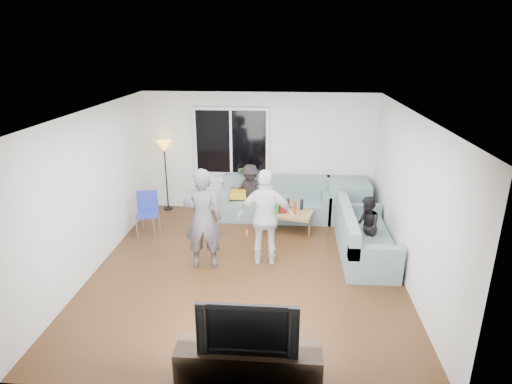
# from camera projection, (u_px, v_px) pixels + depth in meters

# --- Properties ---
(floor) EXTENTS (5.00, 5.50, 0.04)m
(floor) POSITION_uv_depth(u_px,v_px,m) (247.00, 270.00, 7.18)
(floor) COLOR #56351C
(floor) RESTS_ON ground
(ceiling) EXTENTS (5.00, 5.50, 0.04)m
(ceiling) POSITION_uv_depth(u_px,v_px,m) (246.00, 111.00, 6.30)
(ceiling) COLOR white
(ceiling) RESTS_ON ground
(wall_back) EXTENTS (5.00, 0.04, 2.60)m
(wall_back) POSITION_uv_depth(u_px,v_px,m) (259.00, 153.00, 9.34)
(wall_back) COLOR silver
(wall_back) RESTS_ON ground
(wall_front) EXTENTS (5.00, 0.04, 2.60)m
(wall_front) POSITION_uv_depth(u_px,v_px,m) (218.00, 292.00, 4.13)
(wall_front) COLOR silver
(wall_front) RESTS_ON ground
(wall_left) EXTENTS (0.04, 5.50, 2.60)m
(wall_left) POSITION_uv_depth(u_px,v_px,m) (92.00, 191.00, 6.93)
(wall_left) COLOR silver
(wall_left) RESTS_ON ground
(wall_right) EXTENTS (0.04, 5.50, 2.60)m
(wall_right) POSITION_uv_depth(u_px,v_px,m) (411.00, 200.00, 6.55)
(wall_right) COLOR silver
(wall_right) RESTS_ON ground
(window_frame) EXTENTS (1.62, 0.06, 1.47)m
(window_frame) POSITION_uv_depth(u_px,v_px,m) (231.00, 142.00, 9.23)
(window_frame) COLOR white
(window_frame) RESTS_ON wall_back
(window_glass) EXTENTS (1.50, 0.02, 1.35)m
(window_glass) POSITION_uv_depth(u_px,v_px,m) (231.00, 142.00, 9.19)
(window_glass) COLOR black
(window_glass) RESTS_ON window_frame
(window_mullion) EXTENTS (0.05, 0.03, 1.35)m
(window_mullion) POSITION_uv_depth(u_px,v_px,m) (231.00, 142.00, 9.18)
(window_mullion) COLOR white
(window_mullion) RESTS_ON window_frame
(radiator) EXTENTS (1.30, 0.12, 0.62)m
(radiator) POSITION_uv_depth(u_px,v_px,m) (232.00, 196.00, 9.60)
(radiator) COLOR silver
(radiator) RESTS_ON floor
(potted_plant) EXTENTS (0.24, 0.20, 0.39)m
(potted_plant) POSITION_uv_depth(u_px,v_px,m) (240.00, 175.00, 9.39)
(potted_plant) COLOR #2D7231
(potted_plant) RESTS_ON radiator
(vase) EXTENTS (0.20, 0.20, 0.17)m
(vase) POSITION_uv_depth(u_px,v_px,m) (221.00, 180.00, 9.46)
(vase) COLOR silver
(vase) RESTS_ON radiator
(sofa_back_section) EXTENTS (2.30, 0.85, 0.85)m
(sofa_back_section) POSITION_uv_depth(u_px,v_px,m) (276.00, 199.00, 9.13)
(sofa_back_section) COLOR slate
(sofa_back_section) RESTS_ON floor
(sofa_right_section) EXTENTS (2.00, 0.85, 0.85)m
(sofa_right_section) POSITION_uv_depth(u_px,v_px,m) (366.00, 233.00, 7.47)
(sofa_right_section) COLOR slate
(sofa_right_section) RESTS_ON floor
(sofa_corner) EXTENTS (0.85, 0.85, 0.85)m
(sofa_corner) POSITION_uv_depth(u_px,v_px,m) (348.00, 201.00, 9.02)
(sofa_corner) COLOR slate
(sofa_corner) RESTS_ON floor
(cushion_yellow) EXTENTS (0.41, 0.36, 0.14)m
(cushion_yellow) POSITION_uv_depth(u_px,v_px,m) (237.00, 194.00, 9.15)
(cushion_yellow) COLOR gold
(cushion_yellow) RESTS_ON sofa_back_section
(cushion_red) EXTENTS (0.38, 0.33, 0.13)m
(cushion_red) POSITION_uv_depth(u_px,v_px,m) (237.00, 193.00, 9.23)
(cushion_red) COLOR maroon
(cushion_red) RESTS_ON sofa_back_section
(coffee_table) EXTENTS (1.21, 0.83, 0.40)m
(coffee_table) POSITION_uv_depth(u_px,v_px,m) (284.00, 221.00, 8.58)
(coffee_table) COLOR tan
(coffee_table) RESTS_ON floor
(pitcher) EXTENTS (0.17, 0.17, 0.17)m
(pitcher) POSITION_uv_depth(u_px,v_px,m) (283.00, 208.00, 8.44)
(pitcher) COLOR maroon
(pitcher) RESTS_ON coffee_table
(side_chair) EXTENTS (0.48, 0.48, 0.86)m
(side_chair) POSITION_uv_depth(u_px,v_px,m) (147.00, 215.00, 8.27)
(side_chair) COLOR #233299
(side_chair) RESTS_ON floor
(floor_lamp) EXTENTS (0.32, 0.32, 1.56)m
(floor_lamp) POSITION_uv_depth(u_px,v_px,m) (166.00, 176.00, 9.47)
(floor_lamp) COLOR yellow
(floor_lamp) RESTS_ON floor
(player_left) EXTENTS (0.66, 0.47, 1.71)m
(player_left) POSITION_uv_depth(u_px,v_px,m) (203.00, 219.00, 6.99)
(player_left) COLOR #4D4C51
(player_left) RESTS_ON floor
(player_right) EXTENTS (0.98, 0.43, 1.65)m
(player_right) POSITION_uv_depth(u_px,v_px,m) (266.00, 218.00, 7.12)
(player_right) COLOR silver
(player_right) RESTS_ON floor
(spectator_right) EXTENTS (0.42, 0.54, 1.08)m
(spectator_right) POSITION_uv_depth(u_px,v_px,m) (366.00, 227.00, 7.46)
(spectator_right) COLOR black
(spectator_right) RESTS_ON floor
(spectator_back) EXTENTS (0.81, 0.54, 1.16)m
(spectator_back) POSITION_uv_depth(u_px,v_px,m) (250.00, 191.00, 9.15)
(spectator_back) COLOR black
(spectator_back) RESTS_ON floor
(tv_console) EXTENTS (1.60, 0.40, 0.44)m
(tv_console) POSITION_uv_depth(u_px,v_px,m) (249.00, 365.00, 4.72)
(tv_console) COLOR #322419
(tv_console) RESTS_ON floor
(television) EXTENTS (1.08, 0.14, 0.62)m
(television) POSITION_uv_depth(u_px,v_px,m) (248.00, 324.00, 4.55)
(television) COLOR black
(television) RESTS_ON tv_console
(bottle_e) EXTENTS (0.07, 0.07, 0.21)m
(bottle_e) POSITION_uv_depth(u_px,v_px,m) (302.00, 205.00, 8.58)
(bottle_e) COLOR black
(bottle_e) RESTS_ON coffee_table
(bottle_a) EXTENTS (0.07, 0.07, 0.25)m
(bottle_a) POSITION_uv_depth(u_px,v_px,m) (267.00, 203.00, 8.60)
(bottle_a) COLOR #C1560B
(bottle_a) RESTS_ON coffee_table
(bottle_c) EXTENTS (0.07, 0.07, 0.21)m
(bottle_c) POSITION_uv_depth(u_px,v_px,m) (288.00, 204.00, 8.63)
(bottle_c) COLOR #32160B
(bottle_c) RESTS_ON coffee_table
(bottle_d) EXTENTS (0.07, 0.07, 0.28)m
(bottle_d) POSITION_uv_depth(u_px,v_px,m) (294.00, 207.00, 8.36)
(bottle_d) COLOR #C44211
(bottle_d) RESTS_ON coffee_table
(bottle_b) EXTENTS (0.08, 0.08, 0.22)m
(bottle_b) POSITION_uv_depth(u_px,v_px,m) (277.00, 209.00, 8.36)
(bottle_b) COLOR #1B9922
(bottle_b) RESTS_ON coffee_table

